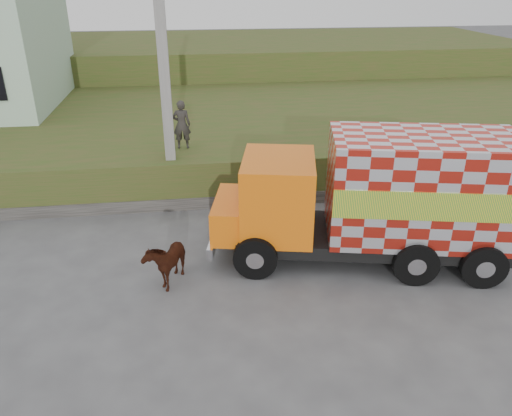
{
  "coord_description": "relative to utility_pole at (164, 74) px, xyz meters",
  "views": [
    {
      "loc": [
        -0.35,
        -10.24,
        6.7
      ],
      "look_at": [
        1.19,
        1.12,
        1.3
      ],
      "focal_mm": 35.0,
      "sensor_mm": 36.0,
      "label": 1
    }
  ],
  "objects": [
    {
      "name": "ground",
      "position": [
        1.0,
        -4.6,
        -4.08
      ],
      "size": [
        120.0,
        120.0,
        0.0
      ],
      "primitive_type": "plane",
      "color": "#474749",
      "rests_on": "ground"
    },
    {
      "name": "embankment",
      "position": [
        1.0,
        5.4,
        -3.33
      ],
      "size": [
        40.0,
        12.0,
        1.5
      ],
      "primitive_type": "cube",
      "color": "#314E1A",
      "rests_on": "ground"
    },
    {
      "name": "embankment_far",
      "position": [
        1.0,
        17.4,
        -2.58
      ],
      "size": [
        40.0,
        12.0,
        3.0
      ],
      "primitive_type": "cube",
      "color": "#314E1A",
      "rests_on": "ground"
    },
    {
      "name": "retaining_strip",
      "position": [
        -1.0,
        -0.4,
        -3.88
      ],
      "size": [
        16.0,
        0.5,
        0.4
      ],
      "primitive_type": "cube",
      "color": "#595651",
      "rests_on": "ground"
    },
    {
      "name": "utility_pole",
      "position": [
        0.0,
        0.0,
        0.0
      ],
      "size": [
        1.2,
        0.3,
        8.0
      ],
      "color": "gray",
      "rests_on": "ground"
    },
    {
      "name": "cargo_truck",
      "position": [
        5.17,
        -4.14,
        -2.38
      ],
      "size": [
        7.7,
        3.83,
        3.29
      ],
      "rotation": [
        0.0,
        0.0,
        -0.21
      ],
      "color": "black",
      "rests_on": "ground"
    },
    {
      "name": "cow",
      "position": [
        -0.08,
        -4.51,
        -3.49
      ],
      "size": [
        1.11,
        1.52,
        1.17
      ],
      "primitive_type": "imported",
      "rotation": [
        0.0,
        0.0,
        -0.4
      ],
      "color": "#37160D",
      "rests_on": "ground"
    },
    {
      "name": "pedestrian",
      "position": [
        0.38,
        1.03,
        -1.79
      ],
      "size": [
        0.6,
        0.41,
        1.57
      ],
      "primitive_type": "imported",
      "rotation": [
        0.0,
        0.0,
        3.08
      ],
      "color": "#2F2D2A",
      "rests_on": "embankment"
    }
  ]
}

